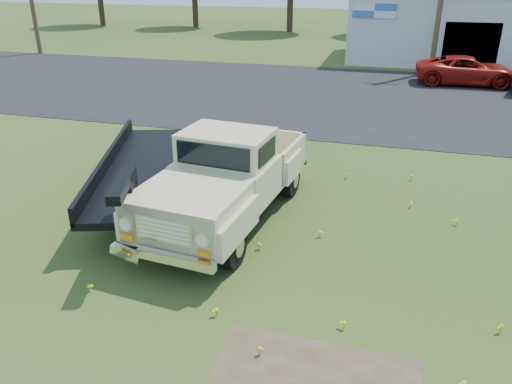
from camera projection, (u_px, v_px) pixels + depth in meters
ground at (265, 263)px, 10.08m from camera, size 140.00×140.00×0.00m
asphalt_lot at (346, 96)px, 23.26m from camera, size 90.00×14.00×0.02m
dirt_patch_b at (227, 186)px, 13.65m from camera, size 2.20×1.60×0.01m
commercial_building at (466, 26)px, 31.45m from camera, size 14.20×8.20×4.15m
vintage_pickup_truck at (228, 176)px, 11.42m from camera, size 2.94×6.21×2.18m
flatbed_trailer at (151, 163)px, 12.63m from camera, size 4.32×7.24×1.87m
red_pickup at (467, 71)px, 25.25m from camera, size 5.14×2.56×1.40m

